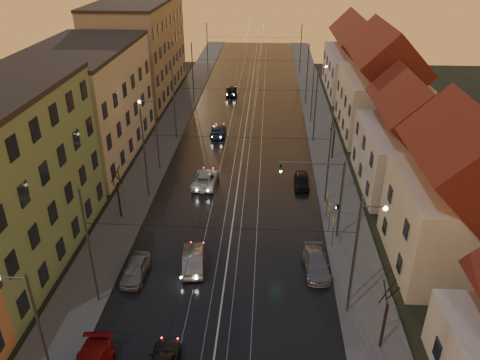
% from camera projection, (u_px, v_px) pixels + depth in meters
% --- Properties ---
extents(road, '(16.00, 120.00, 0.04)m').
position_uv_depth(road, '(245.00, 137.00, 59.73)').
color(road, black).
rests_on(road, ground).
extents(sidewalk_left, '(4.00, 120.00, 0.15)m').
position_uv_depth(sidewalk_left, '(167.00, 135.00, 60.24)').
color(sidewalk_left, '#4C4C4C').
rests_on(sidewalk_left, ground).
extents(sidewalk_right, '(4.00, 120.00, 0.15)m').
position_uv_depth(sidewalk_right, '(323.00, 138.00, 59.16)').
color(sidewalk_right, '#4C4C4C').
rests_on(sidewalk_right, ground).
extents(tram_rail_0, '(0.06, 120.00, 0.03)m').
position_uv_depth(tram_rail_0, '(227.00, 136.00, 59.83)').
color(tram_rail_0, gray).
rests_on(tram_rail_0, road).
extents(tram_rail_1, '(0.06, 120.00, 0.03)m').
position_uv_depth(tram_rail_1, '(239.00, 136.00, 59.75)').
color(tram_rail_1, gray).
rests_on(tram_rail_1, road).
extents(tram_rail_2, '(0.06, 120.00, 0.03)m').
position_uv_depth(tram_rail_2, '(251.00, 137.00, 59.67)').
color(tram_rail_2, gray).
rests_on(tram_rail_2, road).
extents(tram_rail_3, '(0.06, 120.00, 0.03)m').
position_uv_depth(tram_rail_3, '(262.00, 137.00, 59.59)').
color(tram_rail_3, gray).
rests_on(tram_rail_3, road).
extents(apartment_left_2, '(10.00, 20.00, 12.00)m').
position_uv_depth(apartment_left_2, '(87.00, 104.00, 52.60)').
color(apartment_left_2, beige).
rests_on(apartment_left_2, ground).
extents(apartment_left_3, '(10.00, 24.00, 14.00)m').
position_uv_depth(apartment_left_3, '(140.00, 50.00, 73.39)').
color(apartment_left_3, '#8F7F5C').
rests_on(apartment_left_3, ground).
extents(house_right_1, '(8.67, 10.20, 10.80)m').
position_uv_depth(house_right_1, '(459.00, 202.00, 34.17)').
color(house_right_1, beige).
rests_on(house_right_1, ground).
extents(house_right_2, '(9.18, 12.24, 9.20)m').
position_uv_depth(house_right_2, '(410.00, 143.00, 46.05)').
color(house_right_2, beige).
rests_on(house_right_2, ground).
extents(house_right_3, '(9.18, 14.28, 11.50)m').
position_uv_depth(house_right_3, '(381.00, 88.00, 58.80)').
color(house_right_3, beige).
rests_on(house_right_3, ground).
extents(house_right_4, '(9.18, 16.32, 10.00)m').
position_uv_depth(house_right_4, '(357.00, 61.00, 75.08)').
color(house_right_4, beige).
rests_on(house_right_4, ground).
extents(catenary_pole_l_1, '(0.16, 0.16, 9.00)m').
position_uv_depth(catenary_pole_l_1, '(90.00, 249.00, 30.68)').
color(catenary_pole_l_1, '#595B60').
rests_on(catenary_pole_l_1, ground).
extents(catenary_pole_r_1, '(0.16, 0.16, 9.00)m').
position_uv_depth(catenary_pole_r_1, '(354.00, 259.00, 29.75)').
color(catenary_pole_r_1, '#595B60').
rests_on(catenary_pole_r_1, ground).
extents(catenary_pole_l_2, '(0.16, 0.16, 9.00)m').
position_uv_depth(catenary_pole_l_2, '(145.00, 155.00, 43.96)').
color(catenary_pole_l_2, '#595B60').
rests_on(catenary_pole_l_2, ground).
extents(catenary_pole_r_2, '(0.16, 0.16, 9.00)m').
position_uv_depth(catenary_pole_r_2, '(329.00, 159.00, 43.03)').
color(catenary_pole_r_2, '#595B60').
rests_on(catenary_pole_r_2, ground).
extents(catenary_pole_l_3, '(0.16, 0.16, 9.00)m').
position_uv_depth(catenary_pole_l_3, '(174.00, 104.00, 57.24)').
color(catenary_pole_l_3, '#595B60').
rests_on(catenary_pole_l_3, ground).
extents(catenary_pole_r_3, '(0.16, 0.16, 9.00)m').
position_uv_depth(catenary_pole_r_3, '(315.00, 107.00, 56.31)').
color(catenary_pole_r_3, '#595B60').
rests_on(catenary_pole_r_3, ground).
extents(catenary_pole_l_4, '(0.16, 0.16, 9.00)m').
position_uv_depth(catenary_pole_l_4, '(193.00, 73.00, 70.52)').
color(catenary_pole_l_4, '#595B60').
rests_on(catenary_pole_l_4, ground).
extents(catenary_pole_r_4, '(0.16, 0.16, 9.00)m').
position_uv_depth(catenary_pole_r_4, '(307.00, 75.00, 69.59)').
color(catenary_pole_r_4, '#595B60').
rests_on(catenary_pole_r_4, ground).
extents(catenary_pole_l_5, '(0.16, 0.16, 9.00)m').
position_uv_depth(catenary_pole_l_5, '(207.00, 48.00, 86.46)').
color(catenary_pole_l_5, '#595B60').
rests_on(catenary_pole_l_5, ground).
extents(catenary_pole_r_5, '(0.16, 0.16, 9.00)m').
position_uv_depth(catenary_pole_r_5, '(301.00, 49.00, 85.53)').
color(catenary_pole_r_5, '#595B60').
rests_on(catenary_pole_r_5, ground).
extents(street_lamp_0, '(1.75, 0.32, 8.00)m').
position_uv_depth(street_lamp_0, '(32.00, 322.00, 24.33)').
color(street_lamp_0, '#595B60').
rests_on(street_lamp_0, ground).
extents(street_lamp_1, '(1.75, 0.32, 8.00)m').
position_uv_depth(street_lamp_1, '(360.00, 245.00, 30.43)').
color(street_lamp_1, '#595B60').
rests_on(street_lamp_1, ground).
extents(street_lamp_2, '(1.75, 0.32, 8.00)m').
position_uv_depth(street_lamp_2, '(153.00, 128.00, 49.12)').
color(street_lamp_2, '#595B60').
rests_on(street_lamp_2, ground).
extents(street_lamp_3, '(1.75, 0.32, 8.00)m').
position_uv_depth(street_lamp_3, '(315.00, 87.00, 62.30)').
color(street_lamp_3, '#595B60').
rests_on(street_lamp_3, ground).
extents(traffic_light_mast, '(5.30, 0.32, 7.20)m').
position_uv_depth(traffic_light_mast, '(329.00, 189.00, 37.70)').
color(traffic_light_mast, '#595B60').
rests_on(traffic_light_mast, ground).
extents(bare_tree_0, '(1.09, 1.09, 5.11)m').
position_uv_depth(bare_tree_0, '(118.00, 194.00, 41.43)').
color(bare_tree_0, black).
rests_on(bare_tree_0, ground).
extents(bare_tree_1, '(1.09, 1.09, 5.11)m').
position_uv_depth(bare_tree_1, '(385.00, 317.00, 27.93)').
color(bare_tree_1, black).
rests_on(bare_tree_1, ground).
extents(bare_tree_2, '(1.09, 1.09, 5.11)m').
position_uv_depth(bare_tree_2, '(334.00, 139.00, 52.72)').
color(bare_tree_2, black).
rests_on(bare_tree_2, ground).
extents(driving_car_1, '(2.12, 4.60, 1.46)m').
position_uv_depth(driving_car_1, '(193.00, 259.00, 35.87)').
color(driving_car_1, gray).
rests_on(driving_car_1, ground).
extents(driving_car_2, '(2.51, 5.05, 1.38)m').
position_uv_depth(driving_car_2, '(205.00, 179.00, 47.88)').
color(driving_car_2, silver).
rests_on(driving_car_2, ground).
extents(driving_car_3, '(2.01, 4.63, 1.33)m').
position_uv_depth(driving_car_3, '(218.00, 131.00, 59.89)').
color(driving_car_3, navy).
rests_on(driving_car_3, ground).
extents(driving_car_4, '(2.15, 4.61, 1.53)m').
position_uv_depth(driving_car_4, '(232.00, 90.00, 75.37)').
color(driving_car_4, black).
rests_on(driving_car_4, ground).
extents(parked_left_3, '(1.67, 3.97, 1.34)m').
position_uv_depth(parked_left_3, '(135.00, 269.00, 34.87)').
color(parked_left_3, gray).
rests_on(parked_left_3, ground).
extents(parked_right_1, '(2.05, 4.48, 1.27)m').
position_uv_depth(parked_right_1, '(316.00, 264.00, 35.49)').
color(parked_right_1, gray).
rests_on(parked_right_1, ground).
extents(parked_right_2, '(1.54, 3.73, 1.26)m').
position_uv_depth(parked_right_2, '(302.00, 181.00, 47.62)').
color(parked_right_2, black).
rests_on(parked_right_2, ground).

